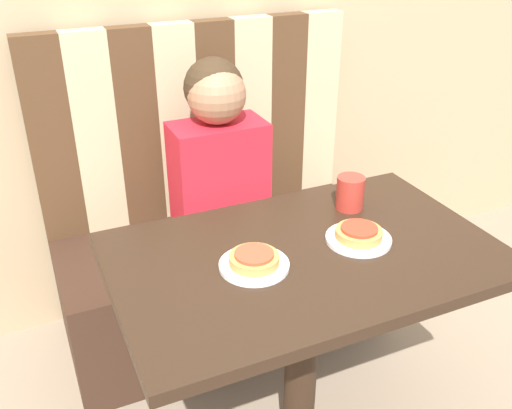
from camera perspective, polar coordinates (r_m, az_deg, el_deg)
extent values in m
cube|color=#382319|center=(2.37, -3.36, -7.57)|extent=(1.25, 0.56, 0.45)
cube|color=#4C331E|center=(2.20, -19.76, 5.90)|extent=(0.16, 0.07, 0.76)
cube|color=tan|center=(2.21, -15.73, 6.65)|extent=(0.16, 0.07, 0.76)
cube|color=#4C331E|center=(2.23, -11.77, 7.35)|extent=(0.16, 0.07, 0.76)
cube|color=tan|center=(2.27, -7.89, 8.00)|extent=(0.16, 0.07, 0.76)
cube|color=#4C331E|center=(2.31, -4.14, 8.59)|extent=(0.16, 0.07, 0.76)
cube|color=tan|center=(2.37, -0.54, 9.12)|extent=(0.16, 0.07, 0.76)
cube|color=#4C331E|center=(2.43, 2.89, 9.59)|extent=(0.16, 0.07, 0.76)
cube|color=tan|center=(2.50, 6.15, 10.01)|extent=(0.16, 0.07, 0.76)
cube|color=black|center=(1.57, 5.03, -5.27)|extent=(1.05, 0.66, 0.03)
cylinder|color=black|center=(1.81, 4.52, -15.38)|extent=(0.10, 0.10, 0.72)
cube|color=red|center=(2.14, -3.69, 2.38)|extent=(0.34, 0.19, 0.45)
sphere|color=#9E7051|center=(2.02, -3.98, 10.89)|extent=(0.21, 0.21, 0.21)
sphere|color=#382819|center=(2.03, -4.26, 11.58)|extent=(0.21, 0.21, 0.21)
cylinder|color=white|center=(1.49, -0.19, -6.09)|extent=(0.18, 0.18, 0.01)
cylinder|color=white|center=(1.63, 10.20, -3.42)|extent=(0.18, 0.18, 0.01)
cylinder|color=#C68E47|center=(1.48, -0.19, -5.51)|extent=(0.13, 0.13, 0.02)
cylinder|color=#AD472D|center=(1.47, -0.19, -4.98)|extent=(0.10, 0.10, 0.01)
cylinder|color=#C68E47|center=(1.62, 10.25, -2.88)|extent=(0.13, 0.13, 0.02)
cylinder|color=#B73823|center=(1.61, 10.30, -2.38)|extent=(0.10, 0.10, 0.01)
cylinder|color=#B23328|center=(1.77, 9.40, 1.16)|extent=(0.09, 0.09, 0.10)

